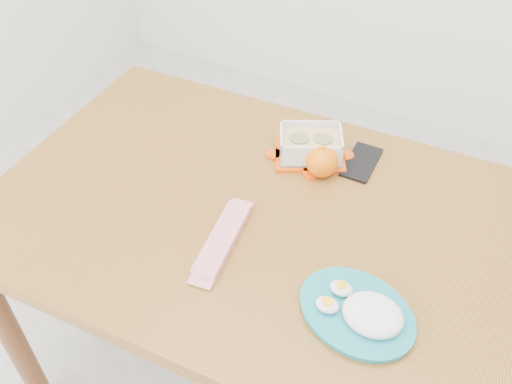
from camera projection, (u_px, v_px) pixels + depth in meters
The scene contains 6 objects.
dining_table at pixel (256, 238), 1.38m from camera, with size 1.29×0.89×0.75m.
food_container at pixel (310, 146), 1.43m from camera, with size 0.22×0.20×0.07m.
orange_fruit at pixel (322, 162), 1.39m from camera, with size 0.08×0.08×0.08m, color orange.
rice_plate at pixel (362, 311), 1.09m from camera, with size 0.29×0.29×0.06m.
candy_bar at pixel (223, 239), 1.24m from camera, with size 0.22×0.05×0.02m, color red.
smartphone at pixel (361, 162), 1.44m from camera, with size 0.07×0.14×0.01m, color black.
Camera 1 is at (0.32, -0.65, 1.69)m, focal length 40.00 mm.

